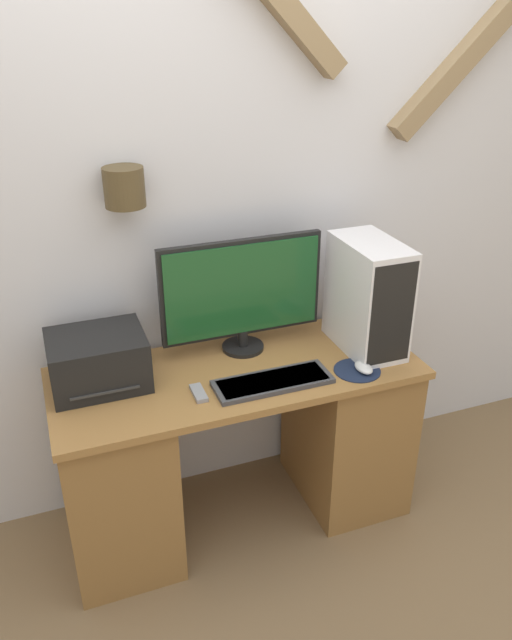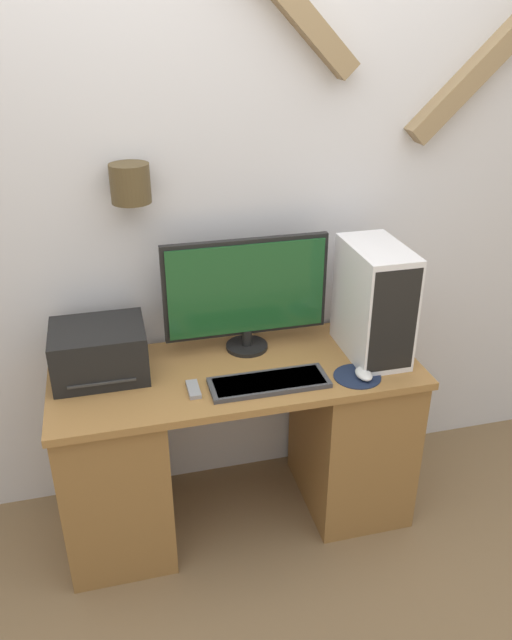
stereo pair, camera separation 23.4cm
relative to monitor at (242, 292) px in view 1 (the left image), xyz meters
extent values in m
plane|color=brown|center=(-0.08, -0.44, -1.00)|extent=(12.00, 12.00, 0.00)
cube|color=silver|center=(-0.08, 0.18, 0.35)|extent=(6.40, 0.05, 2.70)
cube|color=olive|center=(1.07, 0.12, 0.90)|extent=(0.77, 0.08, 0.77)
cylinder|color=#4C3D23|center=(-0.41, 0.09, 0.43)|extent=(0.15, 0.15, 0.14)
cube|color=olive|center=(-0.08, -0.16, -0.27)|extent=(1.42, 0.57, 0.03)
cube|color=olive|center=(-0.58, -0.16, -0.64)|extent=(0.40, 0.52, 0.71)
cube|color=olive|center=(0.43, -0.16, -0.64)|extent=(0.40, 0.52, 0.71)
cylinder|color=black|center=(0.00, 0.00, -0.25)|extent=(0.17, 0.17, 0.02)
cylinder|color=black|center=(0.00, 0.00, -0.20)|extent=(0.04, 0.04, 0.07)
cube|color=black|center=(0.00, 0.01, 0.01)|extent=(0.66, 0.03, 0.40)
cube|color=#194C23|center=(0.00, -0.01, 0.01)|extent=(0.63, 0.01, 0.37)
cube|color=#3D3D42|center=(0.01, -0.29, -0.25)|extent=(0.44, 0.16, 0.02)
cube|color=#5B5B60|center=(0.01, -0.29, -0.24)|extent=(0.41, 0.13, 0.01)
cylinder|color=#19233D|center=(0.35, -0.32, -0.25)|extent=(0.18, 0.18, 0.00)
ellipsoid|color=silver|center=(0.37, -0.34, -0.24)|extent=(0.06, 0.10, 0.03)
cube|color=white|center=(0.47, -0.16, -0.03)|extent=(0.20, 0.37, 0.45)
cube|color=black|center=(0.47, -0.34, -0.03)|extent=(0.18, 0.01, 0.41)
cube|color=black|center=(-0.58, -0.06, -0.16)|extent=(0.35, 0.28, 0.20)
cube|color=#333333|center=(-0.58, -0.15, -0.21)|extent=(0.24, 0.13, 0.01)
cube|color=gray|center=(-0.26, -0.27, -0.25)|extent=(0.04, 0.11, 0.02)
camera|label=1|loc=(-0.73, -2.11, 1.00)|focal=35.00mm
camera|label=2|loc=(-0.51, -2.18, 1.00)|focal=35.00mm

